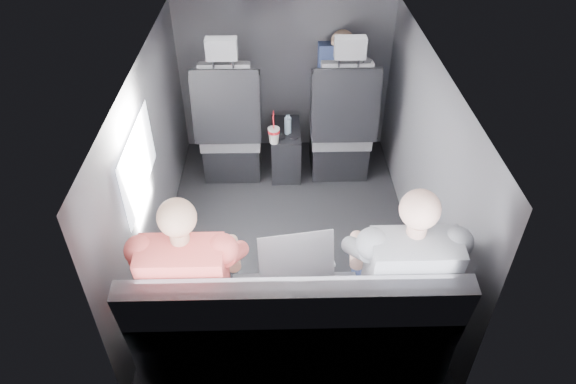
{
  "coord_description": "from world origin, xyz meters",
  "views": [
    {
      "loc": [
        -0.07,
        -2.77,
        2.6
      ],
      "look_at": [
        -0.0,
        -0.05,
        0.47
      ],
      "focal_mm": 32.0,
      "sensor_mm": 36.0,
      "label": 1
    }
  ],
  "objects_px": {
    "laptop_silver": "(296,254)",
    "passenger_rear_left": "(193,279)",
    "laptop_black": "(403,251)",
    "passenger_front_right": "(340,79)",
    "laptop_white": "(194,255)",
    "passenger_rear_right": "(399,274)",
    "water_bottle": "(288,125)",
    "soda_cup": "(274,135)",
    "front_seat_right": "(340,131)",
    "center_console": "(286,150)",
    "rear_bench": "(293,331)",
    "front_seat_left": "(231,132)"
  },
  "relations": [
    {
      "from": "front_seat_left",
      "to": "soda_cup",
      "type": "bearing_deg",
      "value": -24.31
    },
    {
      "from": "passenger_rear_left",
      "to": "laptop_white",
      "type": "bearing_deg",
      "value": 95.34
    },
    {
      "from": "laptop_silver",
      "to": "passenger_rear_left",
      "type": "distance_m",
      "value": 0.56
    },
    {
      "from": "rear_bench",
      "to": "passenger_rear_left",
      "type": "bearing_deg",
      "value": 169.5
    },
    {
      "from": "soda_cup",
      "to": "water_bottle",
      "type": "bearing_deg",
      "value": 50.22
    },
    {
      "from": "soda_cup",
      "to": "passenger_rear_left",
      "type": "relative_size",
      "value": 0.23
    },
    {
      "from": "front_seat_right",
      "to": "passenger_rear_right",
      "type": "relative_size",
      "value": 1.01
    },
    {
      "from": "water_bottle",
      "to": "laptop_white",
      "type": "distance_m",
      "value": 1.71
    },
    {
      "from": "front_seat_left",
      "to": "laptop_black",
      "type": "relative_size",
      "value": 3.79
    },
    {
      "from": "passenger_rear_left",
      "to": "passenger_rear_right",
      "type": "relative_size",
      "value": 0.98
    },
    {
      "from": "laptop_silver",
      "to": "laptop_black",
      "type": "bearing_deg",
      "value": 1.31
    },
    {
      "from": "rear_bench",
      "to": "water_bottle",
      "type": "xyz_separation_m",
      "value": [
        0.02,
        1.88,
        0.17
      ]
    },
    {
      "from": "rear_bench",
      "to": "passenger_rear_right",
      "type": "distance_m",
      "value": 0.65
    },
    {
      "from": "front_seat_right",
      "to": "water_bottle",
      "type": "xyz_separation_m",
      "value": [
        -0.43,
        -0.02,
        0.08
      ]
    },
    {
      "from": "front_seat_right",
      "to": "center_console",
      "type": "relative_size",
      "value": 2.64
    },
    {
      "from": "center_console",
      "to": "passenger_front_right",
      "type": "distance_m",
      "value": 0.74
    },
    {
      "from": "water_bottle",
      "to": "laptop_black",
      "type": "xyz_separation_m",
      "value": [
        0.59,
        -1.61,
        0.16
      ]
    },
    {
      "from": "laptop_black",
      "to": "front_seat_right",
      "type": "bearing_deg",
      "value": 95.42
    },
    {
      "from": "laptop_white",
      "to": "passenger_rear_right",
      "type": "relative_size",
      "value": 0.26
    },
    {
      "from": "rear_bench",
      "to": "front_seat_right",
      "type": "bearing_deg",
      "value": 76.69
    },
    {
      "from": "laptop_silver",
      "to": "passenger_front_right",
      "type": "distance_m",
      "value": 1.96
    },
    {
      "from": "soda_cup",
      "to": "laptop_white",
      "type": "distance_m",
      "value": 1.55
    },
    {
      "from": "soda_cup",
      "to": "passenger_front_right",
      "type": "bearing_deg",
      "value": 37.24
    },
    {
      "from": "laptop_silver",
      "to": "passenger_front_right",
      "type": "relative_size",
      "value": 0.6
    },
    {
      "from": "soda_cup",
      "to": "passenger_rear_right",
      "type": "relative_size",
      "value": 0.23
    },
    {
      "from": "laptop_silver",
      "to": "water_bottle",
      "type": "bearing_deg",
      "value": 90.12
    },
    {
      "from": "front_seat_left",
      "to": "passenger_front_right",
      "type": "height_order",
      "value": "front_seat_left"
    },
    {
      "from": "laptop_white",
      "to": "soda_cup",
      "type": "bearing_deg",
      "value": 73.74
    },
    {
      "from": "water_bottle",
      "to": "passenger_rear_left",
      "type": "distance_m",
      "value": 1.87
    },
    {
      "from": "center_console",
      "to": "laptop_white",
      "type": "relative_size",
      "value": 1.45
    },
    {
      "from": "rear_bench",
      "to": "laptop_white",
      "type": "xyz_separation_m",
      "value": [
        -0.53,
        0.26,
        0.32
      ]
    },
    {
      "from": "water_bottle",
      "to": "passenger_rear_right",
      "type": "relative_size",
      "value": 0.13
    },
    {
      "from": "front_seat_right",
      "to": "laptop_white",
      "type": "bearing_deg",
      "value": -120.83
    },
    {
      "from": "rear_bench",
      "to": "laptop_black",
      "type": "distance_m",
      "value": 0.74
    },
    {
      "from": "center_console",
      "to": "rear_bench",
      "type": "xyz_separation_m",
      "value": [
        -0.0,
        -1.94,
        0.11
      ]
    },
    {
      "from": "soda_cup",
      "to": "passenger_front_right",
      "type": "relative_size",
      "value": 0.4
    },
    {
      "from": "laptop_white",
      "to": "laptop_black",
      "type": "xyz_separation_m",
      "value": [
        1.13,
        0.0,
        -0.0
      ]
    },
    {
      "from": "center_console",
      "to": "laptop_silver",
      "type": "bearing_deg",
      "value": -89.31
    },
    {
      "from": "front_seat_right",
      "to": "laptop_silver",
      "type": "xyz_separation_m",
      "value": [
        -0.43,
        -1.65,
        0.24
      ]
    },
    {
      "from": "soda_cup",
      "to": "passenger_rear_left",
      "type": "height_order",
      "value": "passenger_rear_left"
    },
    {
      "from": "front_seat_right",
      "to": "soda_cup",
      "type": "distance_m",
      "value": 0.57
    },
    {
      "from": "soda_cup",
      "to": "laptop_black",
      "type": "height_order",
      "value": "laptop_black"
    },
    {
      "from": "front_seat_left",
      "to": "front_seat_right",
      "type": "distance_m",
      "value": 0.9
    },
    {
      "from": "laptop_silver",
      "to": "passenger_rear_left",
      "type": "relative_size",
      "value": 0.35
    },
    {
      "from": "water_bottle",
      "to": "passenger_front_right",
      "type": "bearing_deg",
      "value": 32.81
    },
    {
      "from": "water_bottle",
      "to": "laptop_white",
      "type": "relative_size",
      "value": 0.5
    },
    {
      "from": "laptop_black",
      "to": "passenger_front_right",
      "type": "relative_size",
      "value": 0.47
    },
    {
      "from": "front_seat_left",
      "to": "passenger_rear_left",
      "type": "relative_size",
      "value": 1.03
    },
    {
      "from": "laptop_white",
      "to": "laptop_black",
      "type": "distance_m",
      "value": 1.13
    },
    {
      "from": "passenger_front_right",
      "to": "laptop_white",
      "type": "bearing_deg",
      "value": -117.33
    }
  ]
}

